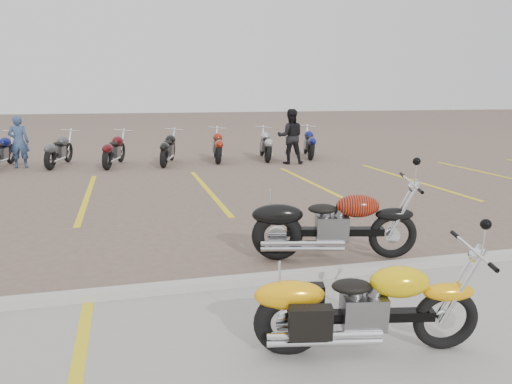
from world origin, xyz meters
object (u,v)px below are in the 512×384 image
person_a (19,142)px  flame_cruiser (330,227)px  person_b (290,137)px  yellow_cruiser (361,309)px

person_a → flame_cruiser: bearing=119.6°
flame_cruiser → person_a: size_ratio=1.40×
person_a → person_b: size_ratio=0.91×
person_a → yellow_cruiser: bearing=112.0°
flame_cruiser → person_b: person_b is taller
flame_cruiser → person_a: (-5.76, 10.27, 0.33)m
flame_cruiser → person_a: 11.78m
flame_cruiser → person_a: person_a is taller
flame_cruiser → person_b: 9.41m
yellow_cruiser → person_a: 13.63m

